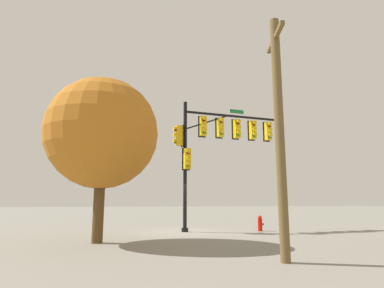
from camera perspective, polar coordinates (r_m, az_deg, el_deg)
The scene contains 5 objects.
ground_plane at distance 17.34m, azimuth -1.29°, elevation -15.44°, with size 120.00×120.00×0.00m, color gray.
signal_pole_assembly at distance 18.20m, azimuth 4.48°, elevation 1.08°, with size 6.47×1.79×7.08m.
utility_pole at distance 9.54m, azimuth 15.34°, elevation 2.64°, with size 0.47×1.79×7.10m.
fire_hydrant at distance 18.09m, azimuth 12.07°, elevation -13.69°, with size 0.33×0.24×0.83m.
tree_mid at distance 13.69m, azimuth -15.75°, elevation 1.85°, with size 4.60×4.60×6.69m.
Camera 1 is at (-2.66, -17.05, 1.68)m, focal length 29.83 mm.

